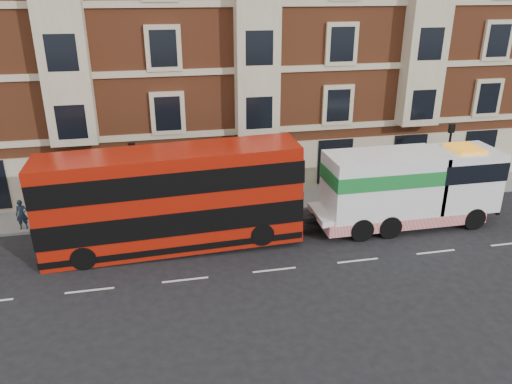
# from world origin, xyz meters

# --- Properties ---
(ground) EXTENTS (120.00, 120.00, 0.00)m
(ground) POSITION_xyz_m (0.00, 0.00, 0.00)
(ground) COLOR black
(ground) RESTS_ON ground
(sidewalk) EXTENTS (90.00, 3.00, 0.15)m
(sidewalk) POSITION_xyz_m (0.00, 7.50, 0.07)
(sidewalk) COLOR slate
(sidewalk) RESTS_ON ground
(victorian_terrace) EXTENTS (45.00, 12.00, 20.40)m
(victorian_terrace) POSITION_xyz_m (0.50, 15.00, 10.07)
(victorian_terrace) COLOR brown
(victorian_terrace) RESTS_ON ground
(lamp_post_west) EXTENTS (0.35, 0.15, 4.35)m
(lamp_post_west) POSITION_xyz_m (-6.00, 6.20, 2.68)
(lamp_post_west) COLOR black
(lamp_post_west) RESTS_ON sidewalk
(lamp_post_east) EXTENTS (0.35, 0.15, 4.35)m
(lamp_post_east) POSITION_xyz_m (12.00, 6.20, 2.68)
(lamp_post_east) COLOR black
(lamp_post_east) RESTS_ON sidewalk
(double_decker_bus) EXTENTS (12.16, 2.79, 4.92)m
(double_decker_bus) POSITION_xyz_m (-4.26, 3.12, 2.61)
(double_decker_bus) COLOR #A61709
(double_decker_bus) RESTS_ON ground
(tow_truck) EXTENTS (9.74, 2.88, 4.06)m
(tow_truck) POSITION_xyz_m (7.80, 3.12, 2.15)
(tow_truck) COLOR white
(tow_truck) RESTS_ON ground
(pedestrian) EXTENTS (0.60, 0.41, 1.59)m
(pedestrian) POSITION_xyz_m (-11.84, 6.45, 0.95)
(pedestrian) COLOR #1C2B39
(pedestrian) RESTS_ON sidewalk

